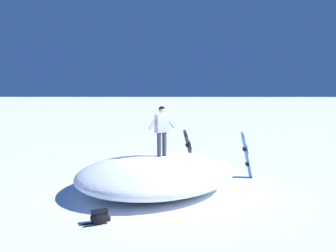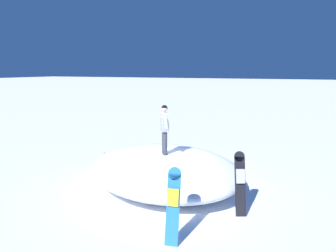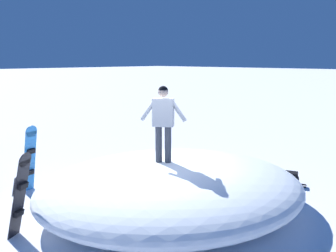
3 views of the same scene
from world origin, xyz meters
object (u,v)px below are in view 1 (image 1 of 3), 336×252
snowboarder_standing (162,127)px  backpack_near (100,217)px  snowboard_secondary_upright (189,150)px  snowboard_primary_upright (246,154)px

snowboarder_standing → backpack_near: (1.40, 3.29, -1.85)m
snowboard_secondary_upright → backpack_near: size_ratio=2.32×
snowboarder_standing → snowboard_primary_upright: bearing=-152.9°
snowboarder_standing → backpack_near: size_ratio=2.26×
backpack_near → snowboarder_standing: bearing=-113.0°
snowboard_primary_upright → snowboard_secondary_upright: size_ratio=1.03×
snowboard_primary_upright → snowboard_secondary_upright: snowboard_primary_upright is taller
snowboard_primary_upright → backpack_near: 6.59m
snowboarder_standing → snowboard_primary_upright: snowboarder_standing is taller
snowboard_secondary_upright → backpack_near: (2.40, 5.94, -0.68)m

